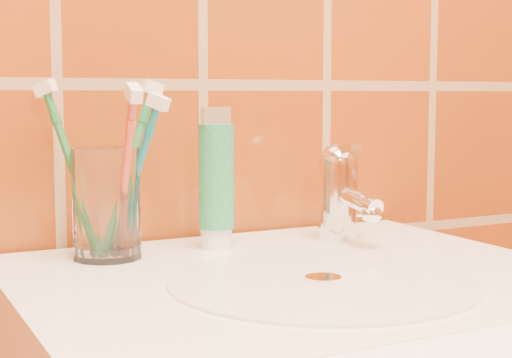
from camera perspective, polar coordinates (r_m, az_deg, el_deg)
glass_tumbler at (r=0.87m, az=-10.82°, el=-1.76°), size 0.08×0.08×0.12m
toothpaste_tube at (r=0.91m, az=-2.90°, el=-0.27°), size 0.05×0.04×0.17m
faucet at (r=0.97m, az=6.12°, el=-0.72°), size 0.05×0.11×0.12m
toothbrush_0 at (r=0.88m, az=-13.11°, el=0.54°), size 0.15×0.15×0.21m
toothbrush_1 at (r=0.89m, az=-9.28°, el=0.71°), size 0.11×0.10×0.20m
toothbrush_2 at (r=0.83m, az=-9.52°, el=0.16°), size 0.03×0.17×0.22m
toothbrush_3 at (r=0.86m, az=-8.80°, el=0.04°), size 0.13×0.14×0.20m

